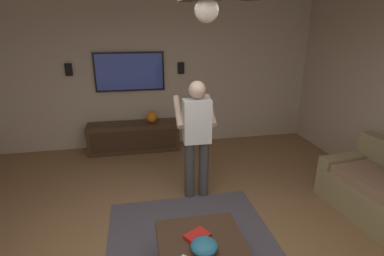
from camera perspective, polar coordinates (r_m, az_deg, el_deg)
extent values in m
cube|color=#BCA893|center=(5.79, -7.99, 10.08)|extent=(0.10, 6.61, 2.78)
cube|color=#93845B|center=(4.78, 27.55, -7.84)|extent=(0.27, 0.85, 0.58)
cube|color=#422B1C|center=(2.86, 2.44, -23.37)|extent=(1.00, 0.80, 0.10)
cylinder|color=#422B1C|center=(3.36, 6.30, -20.33)|extent=(0.07, 0.07, 0.30)
cylinder|color=#422B1C|center=(3.27, -5.34, -21.73)|extent=(0.07, 0.07, 0.30)
cube|color=#422B1C|center=(5.75, -11.21, -1.70)|extent=(0.44, 1.70, 0.55)
cube|color=#352216|center=(5.54, -11.20, -2.52)|extent=(0.01, 1.56, 0.39)
cube|color=black|center=(5.68, -12.02, 10.65)|extent=(0.05, 1.28, 0.72)
cube|color=#3B4FBF|center=(5.66, -12.02, 10.61)|extent=(0.01, 1.22, 0.66)
cylinder|color=#3F3F3F|center=(4.12, 2.27, -7.90)|extent=(0.14, 0.14, 0.82)
cylinder|color=#3F3F3F|center=(4.09, -0.49, -8.14)|extent=(0.14, 0.14, 0.82)
cube|color=white|center=(3.84, 0.95, 1.33)|extent=(0.22, 0.36, 0.58)
sphere|color=beige|center=(3.73, 0.99, 7.49)|extent=(0.22, 0.22, 0.22)
cylinder|color=beige|center=(4.02, 3.53, 3.49)|extent=(0.48, 0.09, 0.37)
cylinder|color=beige|center=(3.95, -2.69, 3.18)|extent=(0.48, 0.09, 0.37)
cube|color=white|center=(4.20, -0.07, 2.76)|extent=(0.04, 0.05, 0.16)
ellipsoid|color=teal|center=(2.78, 2.38, -21.99)|extent=(0.24, 0.24, 0.11)
cube|color=red|center=(2.94, 1.04, -20.24)|extent=(0.25, 0.27, 0.04)
sphere|color=orange|center=(5.61, -7.81, 2.14)|extent=(0.22, 0.22, 0.22)
cube|color=black|center=(5.75, -2.15, 11.57)|extent=(0.06, 0.12, 0.22)
cube|color=black|center=(5.80, -22.85, 10.41)|extent=(0.06, 0.12, 0.22)
sphere|color=silver|center=(2.07, 2.86, 21.86)|extent=(0.16, 0.16, 0.16)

